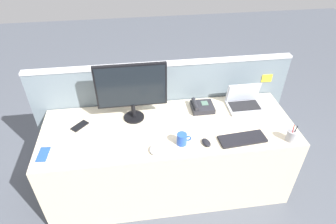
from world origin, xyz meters
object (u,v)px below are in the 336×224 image
(pen_cup, at_px, (291,136))
(keyboard_main, at_px, (242,139))
(cell_phone_black_slab, at_px, (80,126))
(desk_phone, at_px, (202,107))
(desktop_monitor, at_px, (131,88))
(laptop, at_px, (244,101))
(computer_mouse_left_hand, at_px, (153,150))
(computer_mouse_right_hand, at_px, (206,142))
(coffee_mug, at_px, (182,139))
(cell_phone_blue_case, at_px, (43,154))

(pen_cup, bearing_deg, keyboard_main, 171.90)
(keyboard_main, height_order, pen_cup, pen_cup)
(cell_phone_black_slab, bearing_deg, desk_phone, 48.17)
(desktop_monitor, relative_size, laptop, 1.89)
(desk_phone, xyz_separation_m, pen_cup, (0.62, -0.51, 0.02))
(laptop, relative_size, computer_mouse_left_hand, 3.15)
(computer_mouse_right_hand, distance_m, pen_cup, 0.69)
(pen_cup, distance_m, coffee_mug, 0.88)
(desk_phone, relative_size, pen_cup, 1.20)
(desk_phone, height_order, computer_mouse_left_hand, desk_phone)
(computer_mouse_right_hand, height_order, computer_mouse_left_hand, same)
(desk_phone, bearing_deg, coffee_mug, -121.09)
(desk_phone, bearing_deg, laptop, -0.38)
(desktop_monitor, xyz_separation_m, cell_phone_black_slab, (-0.47, -0.06, -0.30))
(keyboard_main, relative_size, computer_mouse_left_hand, 3.82)
(laptop, bearing_deg, cell_phone_black_slab, -176.32)
(computer_mouse_left_hand, bearing_deg, cell_phone_blue_case, 177.29)
(laptop, distance_m, cell_phone_black_slab, 1.50)
(computer_mouse_right_hand, distance_m, cell_phone_blue_case, 1.27)
(desk_phone, xyz_separation_m, cell_phone_blue_case, (-1.34, -0.41, -0.02))
(desk_phone, distance_m, computer_mouse_right_hand, 0.47)
(computer_mouse_right_hand, distance_m, coffee_mug, 0.20)
(desktop_monitor, distance_m, computer_mouse_right_hand, 0.76)
(desktop_monitor, bearing_deg, cell_phone_blue_case, -152.40)
(cell_phone_blue_case, bearing_deg, computer_mouse_right_hand, 2.10)
(desk_phone, height_order, computer_mouse_right_hand, desk_phone)
(pen_cup, relative_size, cell_phone_blue_case, 1.10)
(desktop_monitor, distance_m, cell_phone_black_slab, 0.56)
(desktop_monitor, xyz_separation_m, laptop, (1.03, 0.03, -0.25))
(pen_cup, height_order, cell_phone_black_slab, pen_cup)
(computer_mouse_left_hand, bearing_deg, desk_phone, 47.01)
(laptop, relative_size, desk_phone, 1.56)
(laptop, height_order, coffee_mug, laptop)
(laptop, relative_size, cell_phone_black_slab, 2.08)
(coffee_mug, bearing_deg, desk_phone, 58.91)
(computer_mouse_left_hand, xyz_separation_m, coffee_mug, (0.24, 0.05, 0.03))
(computer_mouse_right_hand, height_order, coffee_mug, coffee_mug)
(desk_phone, height_order, pen_cup, pen_cup)
(laptop, distance_m, keyboard_main, 0.49)
(desk_phone, relative_size, keyboard_main, 0.53)
(desktop_monitor, xyz_separation_m, coffee_mug, (0.37, -0.40, -0.26))
(keyboard_main, xyz_separation_m, computer_mouse_right_hand, (-0.30, -0.01, 0.01))
(computer_mouse_right_hand, relative_size, pen_cup, 0.59)
(desktop_monitor, height_order, computer_mouse_left_hand, desktop_monitor)
(desktop_monitor, relative_size, keyboard_main, 1.56)
(laptop, xyz_separation_m, computer_mouse_left_hand, (-0.90, -0.48, -0.04))
(desktop_monitor, bearing_deg, cell_phone_black_slab, -172.30)
(keyboard_main, relative_size, pen_cup, 2.27)
(computer_mouse_right_hand, bearing_deg, pen_cup, -19.37)
(cell_phone_black_slab, bearing_deg, coffee_mug, 21.29)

